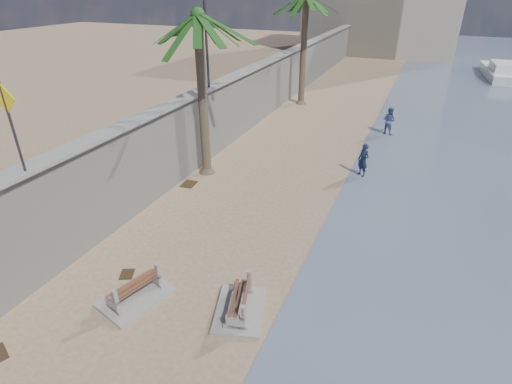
% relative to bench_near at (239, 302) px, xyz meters
% --- Properties ---
extents(ground_plane, '(140.00, 140.00, 0.00)m').
position_rel_bench_near_xyz_m(ground_plane, '(-0.97, -2.33, -0.35)').
color(ground_plane, '#9D7E60').
extents(seawall, '(0.45, 70.00, 3.50)m').
position_rel_bench_near_xyz_m(seawall, '(-6.17, 17.67, 1.40)').
color(seawall, gray).
rests_on(seawall, ground_plane).
extents(wall_cap, '(0.80, 70.00, 0.12)m').
position_rel_bench_near_xyz_m(wall_cap, '(-6.17, 17.67, 3.20)').
color(wall_cap, gray).
rests_on(wall_cap, seawall).
extents(bench_near, '(1.79, 2.20, 0.80)m').
position_rel_bench_near_xyz_m(bench_near, '(0.00, 0.00, 0.00)').
color(bench_near, gray).
rests_on(bench_near, ground_plane).
extents(bench_far, '(1.83, 2.26, 0.82)m').
position_rel_bench_near_xyz_m(bench_far, '(-2.98, -0.71, 0.01)').
color(bench_far, gray).
rests_on(bench_far, ground_plane).
extents(palm_mid, '(5.00, 5.00, 7.89)m').
position_rel_bench_near_xyz_m(palm_mid, '(-5.32, 7.75, 6.55)').
color(palm_mid, brown).
rests_on(palm_mid, ground_plane).
extents(pedestrian_sign, '(0.78, 0.07, 2.40)m').
position_rel_bench_near_xyz_m(pedestrian_sign, '(-5.97, -0.83, 4.81)').
color(pedestrian_sign, '#2D2D33').
rests_on(pedestrian_sign, wall_cap).
extents(streetlight, '(0.28, 0.28, 5.12)m').
position_rel_bench_near_xyz_m(streetlight, '(-6.07, 9.67, 6.30)').
color(streetlight, '#2D2D33').
rests_on(streetlight, wall_cap).
extents(person_a, '(0.80, 0.74, 1.83)m').
position_rel_bench_near_xyz_m(person_a, '(1.61, 10.25, 0.57)').
color(person_a, '#131E36').
rests_on(person_a, ground_plane).
extents(person_b, '(1.08, 0.98, 1.82)m').
position_rel_bench_near_xyz_m(person_b, '(2.03, 16.83, 0.56)').
color(person_b, '#485495').
rests_on(person_b, ground_plane).
extents(yacht_far, '(3.03, 8.91, 1.50)m').
position_rel_bench_near_xyz_m(yacht_far, '(10.00, 37.84, 0.00)').
color(yacht_far, silver).
rests_on(yacht_far, bay_water).
extents(debris_c, '(0.65, 0.78, 0.03)m').
position_rel_bench_near_xyz_m(debris_c, '(-5.46, 6.27, -0.33)').
color(debris_c, '#382616').
rests_on(debris_c, ground_plane).
extents(debris_d, '(0.58, 0.63, 0.03)m').
position_rel_bench_near_xyz_m(debris_d, '(-3.94, 0.06, -0.33)').
color(debris_d, '#382616').
rests_on(debris_d, ground_plane).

